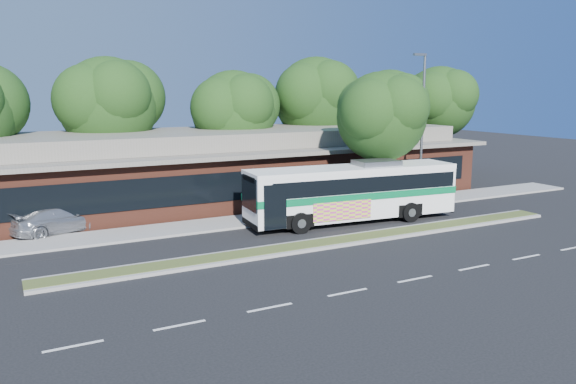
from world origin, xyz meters
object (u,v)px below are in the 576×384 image
Objects in this scene: lamp_post at (422,124)px; sidewalk_tree at (385,114)px; transit_bus at (353,188)px; sedan at (60,219)px.

lamp_post reaches higher than sidewalk_tree.
transit_bus is 14.93m from sedan.
sidewalk_tree is at bearing -169.75° from lamp_post.
lamp_post is at bearing -115.85° from sedan.
sedan is (-20.51, 2.54, -4.22)m from lamp_post.
sedan is 18.25m from sidewalk_tree.
sidewalk_tree reaches higher than sedan.
lamp_post is 1.92× the size of sedan.
transit_bus is at bearing -153.02° from sidewalk_tree.
lamp_post is at bearing 10.25° from sidewalk_tree.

